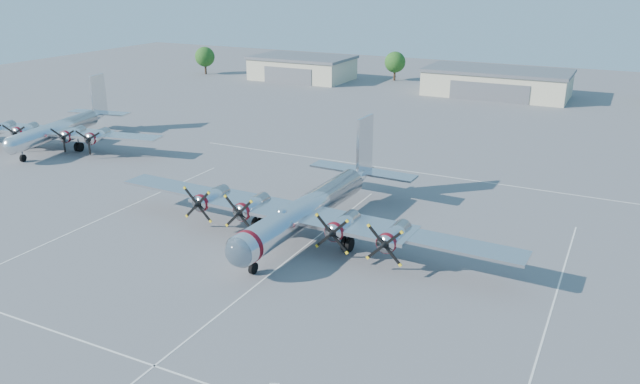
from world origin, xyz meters
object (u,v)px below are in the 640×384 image
at_px(main_bomber_b29, 311,233).
at_px(tree_west, 395,62).
at_px(bomber_west, 62,147).
at_px(hangar_west, 302,68).
at_px(tree_far_west, 205,57).
at_px(hangar_center, 497,82).

bearing_deg(main_bomber_b29, tree_west, 107.36).
bearing_deg(bomber_west, tree_west, 62.64).
bearing_deg(main_bomber_b29, hangar_west, 120.88).
distance_m(tree_far_west, main_bomber_b29, 103.00).
distance_m(tree_far_west, tree_west, 46.57).
bearing_deg(tree_west, bomber_west, -106.72).
xyz_separation_m(hangar_center, tree_far_west, (-70.00, -3.96, 1.51)).
bearing_deg(tree_far_west, tree_west, 14.93).
height_order(tree_west, bomber_west, tree_west).
distance_m(hangar_west, bomber_west, 68.46).
distance_m(hangar_west, main_bomber_b29, 91.60).
bearing_deg(tree_far_west, main_bomber_b29, -47.86).
distance_m(hangar_west, tree_far_west, 25.36).
distance_m(hangar_center, bomber_west, 83.52).
relative_size(hangar_west, main_bomber_b29, 0.54).
relative_size(hangar_west, hangar_center, 0.79).
bearing_deg(hangar_west, tree_far_west, -170.99).
height_order(main_bomber_b29, bomber_west, main_bomber_b29).
bearing_deg(tree_west, tree_far_west, -165.07).
xyz_separation_m(tree_far_west, bomber_west, (22.06, -64.38, -4.22)).
bearing_deg(hangar_west, bomber_west, -92.46).
distance_m(hangar_center, main_bomber_b29, 80.32).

